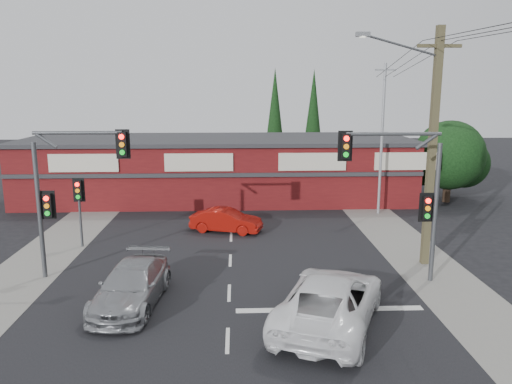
{
  "coord_description": "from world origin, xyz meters",
  "views": [
    {
      "loc": [
        0.32,
        -17.48,
        7.48
      ],
      "look_at": [
        1.12,
        3.0,
        3.26
      ],
      "focal_mm": 35.0,
      "sensor_mm": 36.0,
      "label": 1
    }
  ],
  "objects_px": {
    "silver_suv": "(132,285)",
    "shop_building": "(218,168)",
    "utility_pole": "(430,141)",
    "red_sedan": "(226,220)",
    "white_suv": "(330,300)"
  },
  "relations": [
    {
      "from": "silver_suv",
      "to": "shop_building",
      "type": "distance_m",
      "value": 18.0
    },
    {
      "from": "silver_suv",
      "to": "utility_pole",
      "type": "distance_m",
      "value": 13.22
    },
    {
      "from": "silver_suv",
      "to": "red_sedan",
      "type": "relative_size",
      "value": 1.31
    },
    {
      "from": "silver_suv",
      "to": "utility_pole",
      "type": "xyz_separation_m",
      "value": [
        11.77,
        3.78,
        4.68
      ]
    },
    {
      "from": "silver_suv",
      "to": "red_sedan",
      "type": "distance_m",
      "value": 9.66
    },
    {
      "from": "white_suv",
      "to": "red_sedan",
      "type": "bearing_deg",
      "value": -49.73
    },
    {
      "from": "white_suv",
      "to": "red_sedan",
      "type": "xyz_separation_m",
      "value": [
        -3.56,
        10.93,
        -0.21
      ]
    },
    {
      "from": "red_sedan",
      "to": "shop_building",
      "type": "relative_size",
      "value": 0.14
    },
    {
      "from": "white_suv",
      "to": "shop_building",
      "type": "bearing_deg",
      "value": -55.41
    },
    {
      "from": "white_suv",
      "to": "shop_building",
      "type": "distance_m",
      "value": 20.07
    },
    {
      "from": "red_sedan",
      "to": "utility_pole",
      "type": "relative_size",
      "value": 0.38
    },
    {
      "from": "silver_suv",
      "to": "utility_pole",
      "type": "height_order",
      "value": "utility_pole"
    },
    {
      "from": "shop_building",
      "to": "utility_pole",
      "type": "xyz_separation_m",
      "value": [
        9.36,
        -14.0,
        3.26
      ]
    },
    {
      "from": "shop_building",
      "to": "utility_pole",
      "type": "relative_size",
      "value": 2.73
    },
    {
      "from": "white_suv",
      "to": "silver_suv",
      "type": "distance_m",
      "value": 6.93
    }
  ]
}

